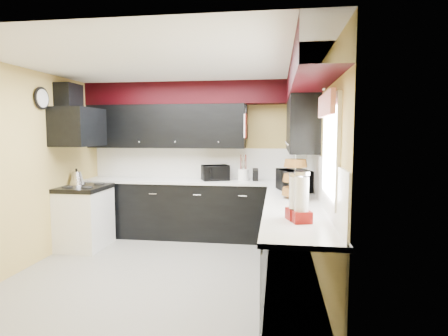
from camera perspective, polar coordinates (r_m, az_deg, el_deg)
name	(u,v)px	position (r m, az deg, el deg)	size (l,w,h in m)	color
ground	(169,271)	(4.84, -8.40, -15.21)	(3.60, 3.60, 0.00)	gray
wall_back	(198,159)	(6.29, -3.91, 1.31)	(3.60, 0.06, 2.50)	#E0C666
wall_right	(321,172)	(4.39, 14.50, -0.67)	(0.06, 3.60, 2.50)	#E0C666
wall_left	(31,168)	(5.36, -27.39, -0.02)	(0.06, 3.60, 2.50)	#E0C666
ceiling	(166,64)	(4.60, -8.86, 15.35)	(3.60, 3.60, 0.06)	white
cab_back	(195,210)	(6.12, -4.45, -6.39)	(3.60, 0.60, 0.90)	black
cab_right	(294,248)	(4.24, 10.56, -11.88)	(0.60, 3.00, 0.90)	black
counter_back	(195,181)	(6.04, -4.48, -2.02)	(3.62, 0.64, 0.04)	white
counter_right	(294,205)	(4.12, 10.68, -5.63)	(0.64, 3.02, 0.04)	white
splash_back	(198,163)	(6.29, -3.92, 0.76)	(3.60, 0.02, 0.50)	white
splash_right	(319,178)	(4.40, 14.35, -1.44)	(0.02, 3.60, 0.50)	white
upper_back	(166,126)	(6.23, -8.81, 6.28)	(2.60, 0.35, 0.70)	black
upper_right	(301,125)	(5.25, 11.64, 6.39)	(0.35, 1.80, 0.70)	black
soffit_back	(196,93)	(6.13, -4.33, 11.26)	(3.60, 0.36, 0.35)	black
soffit_right	(308,74)	(4.22, 12.63, 13.78)	(0.36, 3.24, 0.35)	black
stove	(85,219)	(5.95, -20.44, -7.25)	(0.60, 0.75, 0.86)	white
cooktop	(84,188)	(5.87, -20.59, -2.86)	(0.62, 0.77, 0.06)	black
hood	(78,127)	(5.84, -21.32, 5.83)	(0.50, 0.78, 0.55)	black
hood_duct	(69,98)	(5.92, -22.58, 9.85)	(0.24, 0.40, 0.40)	black
window	(331,150)	(3.48, 16.00, 2.68)	(0.03, 0.86, 0.96)	white
valance	(326,105)	(3.47, 15.27, 9.30)	(0.04, 0.88, 0.20)	red
pan_top	(246,113)	(5.92, 3.40, 8.32)	(0.03, 0.22, 0.40)	black
pan_mid	(245,129)	(5.78, 3.28, 5.91)	(0.03, 0.28, 0.46)	black
pan_low	(247,131)	(6.04, 3.49, 5.60)	(0.03, 0.24, 0.42)	black
cut_board	(245,126)	(5.66, 3.28, 6.42)	(0.03, 0.26, 0.35)	white
baskets	(295,178)	(4.43, 10.80, -1.45)	(0.27, 0.27, 0.50)	brown
clock	(42,98)	(5.54, -26.04, 9.52)	(0.03, 0.30, 0.30)	black
deco_plate	(324,79)	(4.05, 14.97, 13.00)	(0.03, 0.24, 0.24)	white
toaster_oven	(215,173)	(5.98, -1.32, -0.71)	(0.42, 0.35, 0.24)	black
microwave	(294,180)	(4.95, 10.66, -1.88)	(0.51, 0.34, 0.28)	black
utensil_crock	(243,175)	(5.94, 2.96, -1.05)	(0.17, 0.17, 0.18)	white
knife_block	(255,175)	(5.90, 4.80, -1.07)	(0.09, 0.12, 0.19)	black
kettle	(77,178)	(6.06, -21.53, -1.42)	(0.22, 0.22, 0.20)	#B2B2B6
dispenser_a	(295,198)	(3.35, 10.84, -4.49)	(0.14, 0.14, 0.39)	#5B0C17
dispenser_b	(302,198)	(3.25, 11.73, -4.54)	(0.15, 0.15, 0.42)	#640E00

